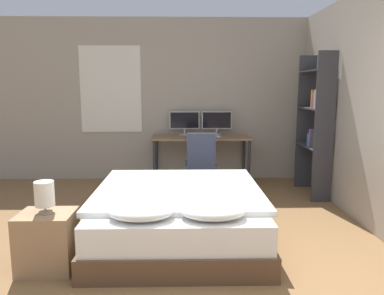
% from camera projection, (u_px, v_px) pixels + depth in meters
% --- Properties ---
extents(wall_back, '(12.00, 0.08, 2.70)m').
position_uv_depth(wall_back, '(194.00, 100.00, 6.33)').
color(wall_back, '#9E9384').
rests_on(wall_back, ground_plane).
extents(wall_side_right, '(0.06, 12.00, 2.70)m').
position_uv_depth(wall_side_right, '(379.00, 108.00, 3.96)').
color(wall_side_right, '#9E9384').
rests_on(wall_side_right, ground_plane).
extents(bed, '(1.70, 1.94, 0.61)m').
position_uv_depth(bed, '(179.00, 214.00, 3.88)').
color(bed, brown).
rests_on(bed, ground_plane).
extents(nightstand, '(0.46, 0.39, 0.51)m').
position_uv_depth(nightstand, '(48.00, 242.00, 3.23)').
color(nightstand, '#997551').
rests_on(nightstand, ground_plane).
extents(bedside_lamp, '(0.16, 0.16, 0.28)m').
position_uv_depth(bedside_lamp, '(44.00, 194.00, 3.16)').
color(bedside_lamp, gray).
rests_on(bedside_lamp, nightstand).
extents(desk, '(1.59, 0.60, 0.78)m').
position_uv_depth(desk, '(201.00, 142.00, 6.08)').
color(desk, '#846042').
rests_on(desk, ground_plane).
extents(monitor_left, '(0.50, 0.16, 0.39)m').
position_uv_depth(monitor_left, '(185.00, 121.00, 6.21)').
color(monitor_left, '#B7B7BC').
rests_on(monitor_left, desk).
extents(monitor_right, '(0.50, 0.16, 0.39)m').
position_uv_depth(monitor_right, '(217.00, 121.00, 6.22)').
color(monitor_right, '#B7B7BC').
rests_on(monitor_right, desk).
extents(keyboard, '(0.34, 0.13, 0.02)m').
position_uv_depth(keyboard, '(202.00, 138.00, 5.87)').
color(keyboard, '#B7B7BC').
rests_on(keyboard, desk).
extents(computer_mouse, '(0.07, 0.05, 0.04)m').
position_uv_depth(computer_mouse, '(218.00, 137.00, 5.87)').
color(computer_mouse, '#B7B7BC').
rests_on(computer_mouse, desk).
extents(office_chair, '(0.52, 0.52, 0.93)m').
position_uv_depth(office_chair, '(201.00, 170.00, 5.46)').
color(office_chair, black).
rests_on(office_chair, ground_plane).
extents(bookshelf, '(0.27, 0.82, 2.04)m').
position_uv_depth(bookshelf, '(316.00, 121.00, 5.31)').
color(bookshelf, '#333338').
rests_on(bookshelf, ground_plane).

